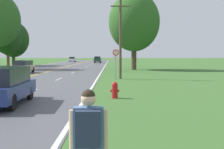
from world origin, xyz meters
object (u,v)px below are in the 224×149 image
object	(u,v)px
car_dark_green_suv_receding	(96,59)
tree_behind_sign	(12,39)
fire_hydrant	(114,90)
car_dark_blue_van_mid_near	(3,85)
hitchhiker_person	(87,134)
tree_mid_treeline	(6,38)
tree_far_back	(133,22)
car_white_suv_distant	(71,59)
traffic_sign	(115,57)
car_champagne_hatchback_mid_far	(22,66)

from	to	relation	value
car_dark_green_suv_receding	tree_behind_sign	bearing A→B (deg)	-39.63
fire_hydrant	car_dark_blue_van_mid_near	xyz separation A→B (m)	(-4.93, -1.88, 0.46)
hitchhiker_person	tree_mid_treeline	xyz separation A→B (m)	(-19.50, 49.49, 4.32)
tree_far_back	car_white_suv_distant	xyz separation A→B (m)	(-15.97, 47.66, -6.21)
tree_behind_sign	tree_far_back	xyz separation A→B (m)	(23.84, -16.60, 1.64)
hitchhiker_person	tree_mid_treeline	world-z (taller)	tree_mid_treeline
traffic_sign	car_dark_blue_van_mid_near	world-z (taller)	traffic_sign
traffic_sign	car_dark_blue_van_mid_near	distance (m)	13.72
tree_far_back	tree_mid_treeline	bearing A→B (deg)	153.37
tree_far_back	car_dark_green_suv_receding	world-z (taller)	tree_far_back
fire_hydrant	traffic_sign	bearing A→B (deg)	88.97
car_champagne_hatchback_mid_far	car_white_suv_distant	bearing A→B (deg)	3.53
tree_mid_treeline	tree_far_back	world-z (taller)	tree_far_back
tree_behind_sign	car_champagne_hatchback_mid_far	xyz separation A→B (m)	(9.76, -24.61, -4.59)
fire_hydrant	traffic_sign	xyz separation A→B (m)	(0.19, 10.80, 1.63)
car_champagne_hatchback_mid_far	car_white_suv_distant	distance (m)	55.71
hitchhiker_person	tree_mid_treeline	size ratio (longest dim) A/B	0.20
tree_behind_sign	car_dark_green_suv_receding	size ratio (longest dim) A/B	1.89
car_champagne_hatchback_mid_far	car_dark_blue_van_mid_near	bearing A→B (deg)	-162.85
traffic_sign	tree_mid_treeline	bearing A→B (deg)	125.29
tree_far_back	traffic_sign	bearing A→B (deg)	-99.87
fire_hydrant	car_white_suv_distant	xyz separation A→B (m)	(-12.83, 75.38, 0.42)
car_white_suv_distant	car_dark_blue_van_mid_near	bearing A→B (deg)	-176.37
fire_hydrant	tree_behind_sign	bearing A→B (deg)	115.04
tree_behind_sign	car_champagne_hatchback_mid_far	world-z (taller)	tree_behind_sign
hitchhiker_person	traffic_sign	size ratio (longest dim) A/B	0.63
tree_far_back	car_white_suv_distant	size ratio (longest dim) A/B	2.51
tree_far_back	car_dark_green_suv_receding	xyz separation A→B (m)	(-7.24, 35.63, -6.10)
hitchhiker_person	car_champagne_hatchback_mid_far	size ratio (longest dim) A/B	0.41
car_champagne_hatchback_mid_far	car_dark_green_suv_receding	xyz separation A→B (m)	(6.84, 43.64, 0.13)
fire_hydrant	car_dark_green_suv_receding	bearing A→B (deg)	93.71
car_dark_blue_van_mid_near	tree_far_back	bearing A→B (deg)	162.14
fire_hydrant	car_dark_green_suv_receding	distance (m)	63.48
tree_mid_treeline	car_champagne_hatchback_mid_far	xyz separation A→B (m)	(9.05, -19.61, -4.54)
tree_far_back	car_champagne_hatchback_mid_far	xyz separation A→B (m)	(-14.08, -8.01, -6.23)
traffic_sign	car_white_suv_distant	world-z (taller)	traffic_sign
car_dark_blue_van_mid_near	car_white_suv_distant	xyz separation A→B (m)	(-7.91, 77.26, -0.04)
hitchhiker_person	tree_far_back	xyz separation A→B (m)	(3.63, 37.89, 6.01)
tree_mid_treeline	car_dark_blue_van_mid_near	xyz separation A→B (m)	(15.06, -41.19, -4.48)
traffic_sign	car_dark_green_suv_receding	size ratio (longest dim) A/B	0.56
car_dark_blue_van_mid_near	fire_hydrant	bearing A→B (deg)	108.23
tree_far_back	car_champagne_hatchback_mid_far	distance (m)	17.36
car_dark_green_suv_receding	car_white_suv_distant	distance (m)	14.87
car_dark_blue_van_mid_near	traffic_sign	bearing A→B (deg)	155.37
car_champagne_hatchback_mid_far	car_dark_green_suv_receding	world-z (taller)	car_dark_green_suv_receding
tree_behind_sign	car_dark_green_suv_receding	world-z (taller)	tree_behind_sign
tree_far_back	hitchhiker_person	bearing A→B (deg)	-95.47
fire_hydrant	tree_mid_treeline	world-z (taller)	tree_mid_treeline
fire_hydrant	car_champagne_hatchback_mid_far	distance (m)	22.54
car_dark_green_suv_receding	tree_mid_treeline	bearing A→B (deg)	-32.00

